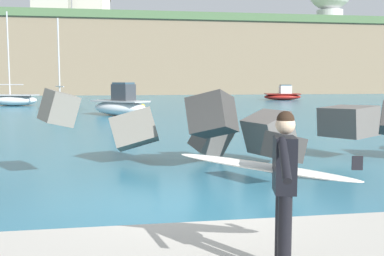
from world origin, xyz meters
TOP-DOWN VIEW (x-y plane):
  - ground_plane at (0.00, 0.00)m, footprint 400.00×400.00m
  - breakwater_jetty at (0.77, 2.88)m, footprint 30.11×7.57m
  - surfer_with_board at (0.57, -3.65)m, footprint 2.12×1.38m
  - boat_near_centre at (-0.82, 22.16)m, footprint 4.23×4.13m
  - boat_mid_left at (-5.34, 28.96)m, footprint 3.61×5.81m
  - boat_mid_centre at (-10.18, 35.34)m, footprint 4.82×3.39m
  - boat_mid_right at (18.13, 42.90)m, footprint 4.52×2.64m
  - mooring_buoy_inner at (0.98, 28.53)m, footprint 0.44×0.44m
  - headland_bluff at (11.88, 79.22)m, footprint 84.01×32.28m
  - station_building_west at (-4.45, 83.50)m, footprint 5.64×6.47m
  - station_building_central at (-5.72, 79.39)m, footprint 5.29×6.07m

SIDE VIEW (x-z plane):
  - ground_plane at x=0.00m, z-range 0.00..0.00m
  - mooring_buoy_inner at x=0.98m, z-range 0.00..0.44m
  - boat_mid_left at x=-5.34m, z-range -3.03..4.09m
  - boat_mid_right at x=18.13m, z-range -0.33..1.46m
  - boat_mid_centre at x=-10.18m, z-range -3.60..4.78m
  - boat_near_centre at x=-0.82m, z-range -0.39..1.79m
  - breakwater_jetty at x=0.77m, z-range 0.01..2.17m
  - surfer_with_board at x=0.57m, z-range 0.39..2.16m
  - headland_bluff at x=11.88m, z-range 0.02..12.84m
  - station_building_west at x=-4.45m, z-range 12.84..17.98m
  - station_building_central at x=-5.72m, z-range 12.84..19.12m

